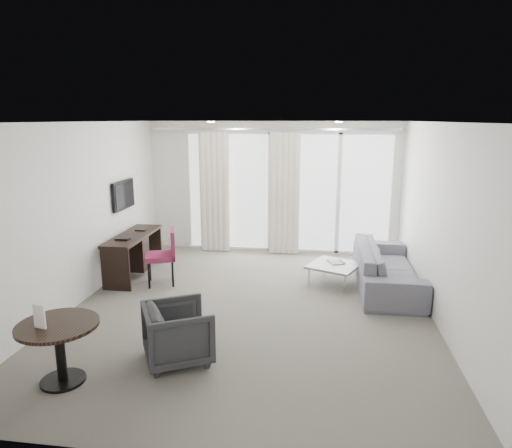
# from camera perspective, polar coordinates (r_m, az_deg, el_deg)

# --- Properties ---
(floor) EXTENTS (5.00, 6.00, 0.00)m
(floor) POSITION_cam_1_polar(r_m,az_deg,el_deg) (6.62, -0.74, -10.49)
(floor) COLOR #666257
(floor) RESTS_ON ground
(ceiling) EXTENTS (5.00, 6.00, 0.00)m
(ceiling) POSITION_cam_1_polar(r_m,az_deg,el_deg) (6.07, -0.81, 12.63)
(ceiling) COLOR white
(ceiling) RESTS_ON ground
(wall_left) EXTENTS (0.00, 6.00, 2.60)m
(wall_left) POSITION_cam_1_polar(r_m,az_deg,el_deg) (7.04, -21.33, 1.14)
(wall_left) COLOR silver
(wall_left) RESTS_ON ground
(wall_right) EXTENTS (0.00, 6.00, 2.60)m
(wall_right) POSITION_cam_1_polar(r_m,az_deg,el_deg) (6.34, 22.15, -0.16)
(wall_right) COLOR silver
(wall_right) RESTS_ON ground
(wall_front) EXTENTS (5.00, 0.00, 2.60)m
(wall_front) POSITION_cam_1_polar(r_m,az_deg,el_deg) (3.41, -8.59, -10.26)
(wall_front) COLOR silver
(wall_front) RESTS_ON ground
(window_panel) EXTENTS (4.00, 0.02, 2.38)m
(window_panel) POSITION_cam_1_polar(r_m,az_deg,el_deg) (9.12, 3.97, 3.90)
(window_panel) COLOR white
(window_panel) RESTS_ON ground
(window_frame) EXTENTS (4.10, 0.06, 2.44)m
(window_frame) POSITION_cam_1_polar(r_m,az_deg,el_deg) (9.11, 3.96, 3.88)
(window_frame) COLOR white
(window_frame) RESTS_ON ground
(curtain_left) EXTENTS (0.60, 0.20, 2.38)m
(curtain_left) POSITION_cam_1_polar(r_m,az_deg,el_deg) (9.17, -5.20, 3.93)
(curtain_left) COLOR beige
(curtain_left) RESTS_ON ground
(curtain_right) EXTENTS (0.60, 0.20, 2.38)m
(curtain_right) POSITION_cam_1_polar(r_m,az_deg,el_deg) (8.96, 3.57, 3.74)
(curtain_right) COLOR beige
(curtain_right) RESTS_ON ground
(curtain_track) EXTENTS (4.80, 0.04, 0.04)m
(curtain_track) POSITION_cam_1_polar(r_m,az_deg,el_deg) (8.87, 2.04, 11.78)
(curtain_track) COLOR #B2B2B7
(curtain_track) RESTS_ON ceiling
(downlight_a) EXTENTS (0.12, 0.12, 0.02)m
(downlight_a) POSITION_cam_1_polar(r_m,az_deg,el_deg) (7.82, -5.66, 12.58)
(downlight_a) COLOR #FFE0B2
(downlight_a) RESTS_ON ceiling
(downlight_b) EXTENTS (0.12, 0.12, 0.02)m
(downlight_b) POSITION_cam_1_polar(r_m,az_deg,el_deg) (7.60, 10.30, 12.43)
(downlight_b) COLOR #FFE0B2
(downlight_b) RESTS_ON ceiling
(desk) EXTENTS (0.48, 1.54, 0.72)m
(desk) POSITION_cam_1_polar(r_m,az_deg,el_deg) (8.09, -15.01, -3.79)
(desk) COLOR black
(desk) RESTS_ON floor
(tv) EXTENTS (0.05, 0.80, 0.50)m
(tv) POSITION_cam_1_polar(r_m,az_deg,el_deg) (8.28, -16.25, 3.53)
(tv) COLOR black
(tv) RESTS_ON wall_left
(desk_chair) EXTENTS (0.62, 0.60, 0.91)m
(desk_chair) POSITION_cam_1_polar(r_m,az_deg,el_deg) (7.57, -11.87, -4.07)
(desk_chair) COLOR maroon
(desk_chair) RESTS_ON floor
(round_table) EXTENTS (1.06, 1.06, 0.64)m
(round_table) POSITION_cam_1_polar(r_m,az_deg,el_deg) (5.20, -23.26, -14.60)
(round_table) COLOR black
(round_table) RESTS_ON floor
(menu_card) EXTENTS (0.13, 0.05, 0.24)m
(menu_card) POSITION_cam_1_polar(r_m,az_deg,el_deg) (5.00, -25.40, -10.89)
(menu_card) COLOR white
(menu_card) RESTS_ON round_table
(tub_armchair) EXTENTS (0.96, 0.95, 0.65)m
(tub_armchair) POSITION_cam_1_polar(r_m,az_deg,el_deg) (5.26, -9.73, -13.28)
(tub_armchair) COLOR #2B2B2D
(tub_armchair) RESTS_ON floor
(coffee_table) EXTENTS (0.98, 0.98, 0.33)m
(coffee_table) POSITION_cam_1_polar(r_m,az_deg,el_deg) (7.60, 9.70, -6.18)
(coffee_table) COLOR gray
(coffee_table) RESTS_ON floor
(remote) EXTENTS (0.10, 0.15, 0.02)m
(remote) POSITION_cam_1_polar(r_m,az_deg,el_deg) (7.65, 10.74, -4.55)
(remote) COLOR black
(remote) RESTS_ON coffee_table
(magazine) EXTENTS (0.29, 0.32, 0.02)m
(magazine) POSITION_cam_1_polar(r_m,az_deg,el_deg) (7.65, 9.97, -4.53)
(magazine) COLOR gray
(magazine) RESTS_ON coffee_table
(sofa) EXTENTS (0.90, 2.30, 0.67)m
(sofa) POSITION_cam_1_polar(r_m,az_deg,el_deg) (7.61, 16.01, -5.15)
(sofa) COLOR slate
(sofa) RESTS_ON floor
(terrace_slab) EXTENTS (5.60, 3.00, 0.12)m
(terrace_slab) POSITION_cam_1_polar(r_m,az_deg,el_deg) (10.86, 4.44, -1.43)
(terrace_slab) COLOR #4D4D50
(terrace_slab) RESTS_ON ground
(rattan_chair_a) EXTENTS (0.75, 0.75, 0.83)m
(rattan_chair_a) POSITION_cam_1_polar(r_m,az_deg,el_deg) (10.48, 7.17, 0.65)
(rattan_chair_a) COLOR brown
(rattan_chair_a) RESTS_ON terrace_slab
(rattan_chair_b) EXTENTS (0.79, 0.79, 0.88)m
(rattan_chair_b) POSITION_cam_1_polar(r_m,az_deg,el_deg) (10.64, 12.00, 0.78)
(rattan_chair_b) COLOR brown
(rattan_chair_b) RESTS_ON terrace_slab
(rattan_table) EXTENTS (0.63, 0.63, 0.49)m
(rattan_table) POSITION_cam_1_polar(r_m,az_deg,el_deg) (10.57, 11.00, -0.32)
(rattan_table) COLOR brown
(rattan_table) RESTS_ON terrace_slab
(balustrade) EXTENTS (5.50, 0.06, 1.05)m
(balustrade) POSITION_cam_1_polar(r_m,az_deg,el_deg) (12.15, 4.93, 2.82)
(balustrade) COLOR #B2B2B7
(balustrade) RESTS_ON terrace_slab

